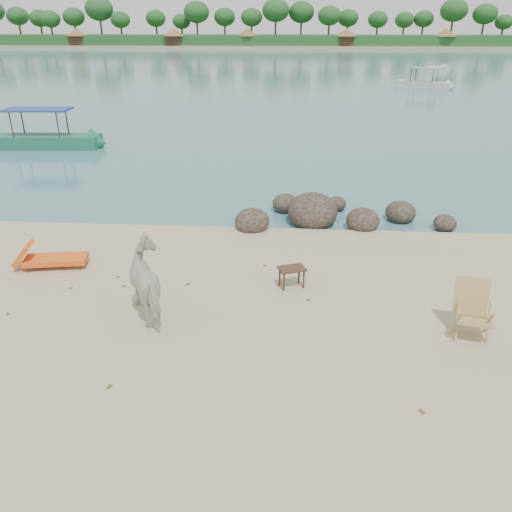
{
  "coord_description": "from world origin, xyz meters",
  "views": [
    {
      "loc": [
        1.28,
        -6.99,
        5.16
      ],
      "look_at": [
        0.67,
        2.0,
        1.0
      ],
      "focal_mm": 35.0,
      "sensor_mm": 36.0,
      "label": 1
    }
  ],
  "objects": [
    {
      "name": "lounge_chair",
      "position": [
        -4.1,
        3.2,
        0.26
      ],
      "size": [
        1.84,
        0.91,
        0.53
      ],
      "primitive_type": null,
      "rotation": [
        0.0,
        0.0,
        0.17
      ],
      "color": "orange",
      "rests_on": "ground"
    },
    {
      "name": "far_shore",
      "position": [
        0.0,
        170.0,
        0.0
      ],
      "size": [
        420.0,
        90.0,
        1.4
      ],
      "primitive_type": "cube",
      "color": "tan",
      "rests_on": "ground"
    },
    {
      "name": "boat_mid",
      "position": [
        13.43,
        42.6,
        1.41
      ],
      "size": [
        5.47,
        4.35,
        2.81
      ],
      "primitive_type": null,
      "rotation": [
        0.0,
        0.0,
        -0.61
      ],
      "color": "#BCBBB8",
      "rests_on": "water"
    },
    {
      "name": "deck_chair",
      "position": [
        4.65,
        0.86,
        0.51
      ],
      "size": [
        0.8,
        0.85,
        1.02
      ],
      "primitive_type": null,
      "rotation": [
        0.0,
        0.0,
        -0.24
      ],
      "color": "tan",
      "rests_on": "ground"
    },
    {
      "name": "dead_leaves",
      "position": [
        -1.03,
        1.67,
        0.0
      ],
      "size": [
        7.61,
        4.87,
        0.0
      ],
      "color": "brown",
      "rests_on": "ground"
    },
    {
      "name": "boat_near",
      "position": [
        -10.31,
        15.77,
        1.45
      ],
      "size": [
        6.0,
        1.65,
        2.89
      ],
      "primitive_type": null,
      "rotation": [
        0.0,
        0.0,
        0.05
      ],
      "color": "#1D654B",
      "rests_on": "water"
    },
    {
      "name": "side_table",
      "position": [
        1.4,
        2.57,
        0.23
      ],
      "size": [
        0.65,
        0.54,
        0.45
      ],
      "primitive_type": null,
      "rotation": [
        0.0,
        0.0,
        0.36
      ],
      "color": "#382016",
      "rests_on": "ground"
    },
    {
      "name": "water",
      "position": [
        0.0,
        90.0,
        0.0
      ],
      "size": [
        400.0,
        400.0,
        0.0
      ],
      "primitive_type": "plane",
      "color": "#3D6E7A",
      "rests_on": "ground"
    },
    {
      "name": "cow",
      "position": [
        -1.29,
        1.3,
        0.71
      ],
      "size": [
        1.54,
        1.82,
        1.41
      ],
      "primitive_type": "imported",
      "rotation": [
        0.0,
        0.0,
        3.71
      ],
      "color": "silver",
      "rests_on": "ground"
    },
    {
      "name": "boulders",
      "position": [
        2.3,
        6.71,
        0.2
      ],
      "size": [
        6.2,
        2.76,
        1.08
      ],
      "rotation": [
        0.0,
        0.0,
        0.06
      ],
      "color": "black",
      "rests_on": "ground"
    },
    {
      "name": "far_scenery",
      "position": [
        0.03,
        136.7,
        3.14
      ],
      "size": [
        420.0,
        18.0,
        9.5
      ],
      "color": "#1E4C1E",
      "rests_on": "ground"
    },
    {
      "name": "boat_far",
      "position": [
        19.2,
        61.13,
        0.35
      ],
      "size": [
        5.05,
        5.26,
        0.69
      ],
      "primitive_type": null,
      "rotation": [
        0.0,
        0.0,
        0.82
      ],
      "color": "beige",
      "rests_on": "water"
    }
  ]
}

